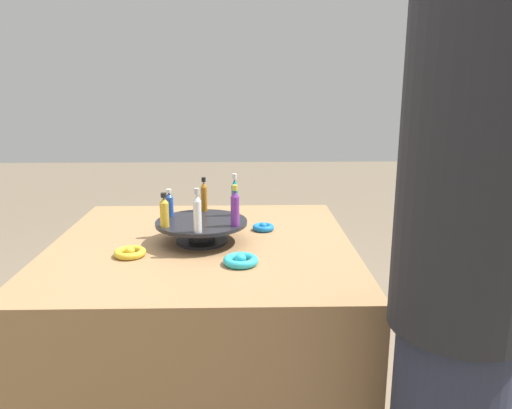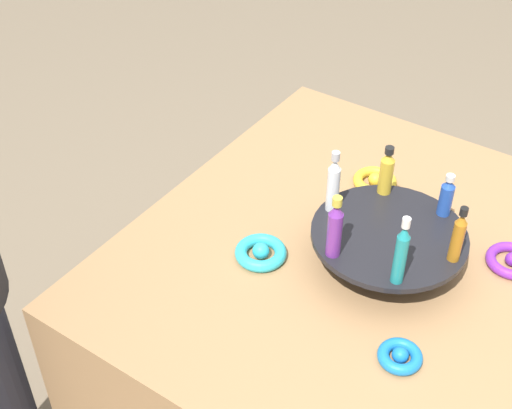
{
  "view_description": "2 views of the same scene",
  "coord_description": "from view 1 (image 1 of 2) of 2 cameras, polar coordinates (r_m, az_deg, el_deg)",
  "views": [
    {
      "loc": [
        -0.14,
        1.6,
        1.23
      ],
      "look_at": [
        -0.18,
        0.19,
        0.88
      ],
      "focal_mm": 35.0,
      "sensor_mm": 36.0,
      "label": 1
    },
    {
      "loc": [
        -1.0,
        -0.37,
        1.69
      ],
      "look_at": [
        -0.18,
        0.19,
        0.88
      ],
      "focal_mm": 50.0,
      "sensor_mm": 36.0,
      "label": 2
    }
  ],
  "objects": [
    {
      "name": "party_table",
      "position": [
        1.83,
        -5.89,
        -14.81
      ],
      "size": [
        1.0,
        1.0,
        0.7
      ],
      "color": "#9E754C",
      "rests_on": "ground_plane"
    },
    {
      "name": "display_stand",
      "position": [
        1.67,
        -6.24,
        -2.64
      ],
      "size": [
        0.3,
        0.3,
        0.07
      ],
      "color": "black",
      "rests_on": "party_table"
    },
    {
      "name": "bottle_gold",
      "position": [
        1.6,
        -10.44,
        -0.77
      ],
      "size": [
        0.03,
        0.03,
        0.11
      ],
      "color": "gold",
      "rests_on": "display_stand"
    },
    {
      "name": "bottle_clear",
      "position": [
        1.53,
        -6.6,
        -0.89
      ],
      "size": [
        0.03,
        0.03,
        0.14
      ],
      "color": "silver",
      "rests_on": "display_stand"
    },
    {
      "name": "bottle_purple",
      "position": [
        1.58,
        -2.42,
        -0.32
      ],
      "size": [
        0.03,
        0.03,
        0.13
      ],
      "color": "#702D93",
      "rests_on": "display_stand"
    },
    {
      "name": "bottle_teal",
      "position": [
        1.71,
        -2.45,
        0.94
      ],
      "size": [
        0.02,
        0.02,
        0.15
      ],
      "color": "teal",
      "rests_on": "display_stand"
    },
    {
      "name": "bottle_amber",
      "position": [
        1.78,
        -6.06,
        1.02
      ],
      "size": [
        0.02,
        0.02,
        0.12
      ],
      "color": "#AD6B19",
      "rests_on": "display_stand"
    },
    {
      "name": "bottle_blue",
      "position": [
        1.73,
        -9.87,
        0.08
      ],
      "size": [
        0.03,
        0.03,
        0.09
      ],
      "color": "#234CAD",
      "rests_on": "display_stand"
    },
    {
      "name": "ribbon_bow_teal",
      "position": [
        1.48,
        -1.76,
        -6.39
      ],
      "size": [
        0.1,
        0.1,
        0.03
      ],
      "color": "#2DB7CC",
      "rests_on": "party_table"
    },
    {
      "name": "ribbon_bow_blue",
      "position": [
        1.81,
        0.84,
        -2.61
      ],
      "size": [
        0.08,
        0.08,
        0.03
      ],
      "color": "blue",
      "rests_on": "party_table"
    },
    {
      "name": "ribbon_bow_purple",
      "position": [
        1.9,
        -9.64,
        -1.97
      ],
      "size": [
        0.1,
        0.1,
        0.03
      ],
      "color": "purple",
      "rests_on": "party_table"
    },
    {
      "name": "ribbon_bow_gold",
      "position": [
        1.59,
        -14.21,
        -5.34
      ],
      "size": [
        0.1,
        0.1,
        0.03
      ],
      "color": "gold",
      "rests_on": "party_table"
    },
    {
      "name": "person_figure",
      "position": [
        1.12,
        22.69,
        -5.88
      ],
      "size": [
        0.29,
        0.29,
        1.73
      ],
      "rotation": [
        0.0,
        0.0,
        -0.82
      ],
      "color": "#282D42",
      "rests_on": "ground_plane"
    }
  ]
}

